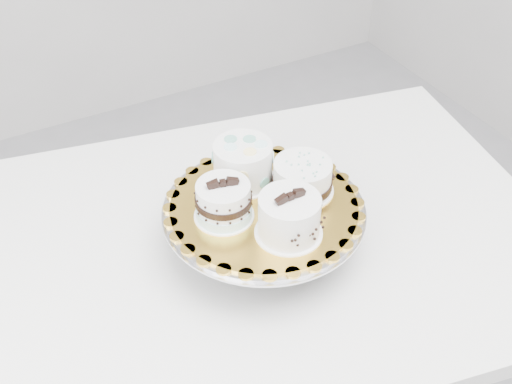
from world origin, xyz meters
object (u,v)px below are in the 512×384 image
cake_banded (224,202)px  cake_ribbon (303,178)px  cake_dots (243,163)px  cake_stand (264,219)px  table (244,268)px  cake_board (264,206)px  cake_swirl (289,217)px

cake_banded → cake_ribbon: size_ratio=0.91×
cake_banded → cake_dots: bearing=57.3°
cake_stand → cake_banded: 0.10m
table → cake_dots: size_ratio=9.78×
cake_banded → cake_dots: (0.07, 0.07, 0.01)m
table → cake_banded: bearing=-140.3°
table → cake_stand: 0.15m
cake_stand → cake_board: size_ratio=1.09×
table → cake_dots: cake_dots is taller
cake_dots → cake_stand: bearing=-72.3°
cake_banded → cake_ribbon: bearing=11.8°
cake_swirl → cake_ribbon: (0.08, 0.09, -0.01)m
cake_swirl → cake_stand: bearing=87.5°
table → cake_banded: (-0.05, -0.03, 0.21)m
table → cake_stand: cake_stand is taller
cake_stand → cake_banded: bearing=175.2°
table → cake_swirl: 0.25m
cake_dots → cake_board: bearing=-72.3°
cake_ribbon → cake_stand: bearing=178.3°
table → cake_board: 0.19m
cake_board → cake_swirl: bearing=-89.1°
cake_stand → cake_swirl: cake_swirl is taller
cake_stand → cake_board: 0.03m
cake_board → cake_swirl: (0.00, -0.08, 0.04)m
cake_stand → cake_swirl: bearing=-89.1°
cake_board → cake_banded: size_ratio=3.00×
cake_swirl → cake_dots: (-0.00, 0.16, 0.00)m
table → cake_banded: size_ratio=11.85×
cake_swirl → cake_ribbon: size_ratio=0.95×
cake_board → cake_banded: cake_banded is taller
cake_stand → table: bearing=122.9°
cake_stand → cake_dots: size_ratio=2.70×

